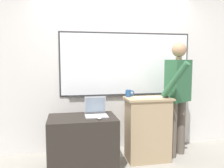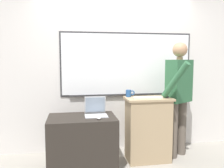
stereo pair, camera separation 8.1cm
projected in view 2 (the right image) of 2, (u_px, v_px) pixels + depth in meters
The scene contains 9 objects.
back_wall at pixel (116, 66), 3.93m from camera, with size 6.40×0.17×2.77m.
lectern_podium at pixel (148, 129), 3.49m from camera, with size 0.67×0.40×0.94m.
side_desk at pixel (82, 143), 3.24m from camera, with size 0.91×0.61×0.72m.
person_presenter at pixel (179, 91), 3.59m from camera, with size 0.58×0.70×1.75m.
laptop at pixel (96, 109), 3.30m from camera, with size 0.31×0.28×0.26m.
wireless_keyboard at pixel (148, 98), 3.38m from camera, with size 0.41×0.12×0.02m.
computer_mouse_by_laptop at pixel (99, 118), 3.07m from camera, with size 0.06×0.10×0.03m.
computer_mouse_by_keyboard at pixel (167, 97), 3.42m from camera, with size 0.06×0.10×0.03m.
coffee_mug at pixel (129, 93), 3.52m from camera, with size 0.13×0.08×0.10m.
Camera 2 is at (-0.72, -2.75, 1.49)m, focal length 38.00 mm.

